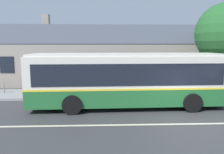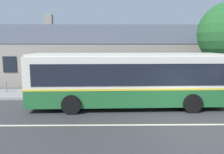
{
  "view_description": "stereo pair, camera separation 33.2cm",
  "coord_description": "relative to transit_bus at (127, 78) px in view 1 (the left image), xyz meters",
  "views": [
    {
      "loc": [
        -3.95,
        -9.16,
        3.47
      ],
      "look_at": [
        -3.45,
        3.27,
        1.66
      ],
      "focal_mm": 35.0,
      "sensor_mm": 36.0,
      "label": 1
    },
    {
      "loc": [
        -3.61,
        -9.17,
        3.47
      ],
      "look_at": [
        -3.45,
        3.27,
        1.66
      ],
      "focal_mm": 35.0,
      "sensor_mm": 36.0,
      "label": 2
    }
  ],
  "objects": [
    {
      "name": "community_building",
      "position": [
        0.28,
        9.76,
        0.27
      ],
      "size": [
        27.27,
        8.21,
        6.54
      ],
      "color": "gray",
      "rests_on": "ground"
    },
    {
      "name": "transit_bus",
      "position": [
        0.0,
        0.0,
        0.0
      ],
      "size": [
        10.8,
        2.96,
        3.03
      ],
      "color": "#236633",
      "rests_on": "ground"
    },
    {
      "name": "ground_plane",
      "position": [
        2.62,
        -2.9,
        -1.63
      ],
      "size": [
        300.0,
        300.0,
        0.0
      ],
      "primitive_type": "plane",
      "color": "#38383A"
    },
    {
      "name": "lane_divider_stripe",
      "position": [
        2.62,
        -2.9,
        -1.63
      ],
      "size": [
        60.0,
        0.16,
        0.01
      ],
      "primitive_type": "cube",
      "color": "beige",
      "rests_on": "ground"
    },
    {
      "name": "sidewalk_far",
      "position": [
        2.62,
        3.1,
        -1.56
      ],
      "size": [
        60.0,
        3.0,
        0.15
      ],
      "primitive_type": "cube",
      "color": "gray",
      "rests_on": "ground"
    },
    {
      "name": "street_tree_primary",
      "position": [
        7.55,
        3.81,
        2.56
      ],
      "size": [
        4.45,
        4.45,
        6.57
      ],
      "color": "#4C3828",
      "rests_on": "ground"
    },
    {
      "name": "bench_by_building",
      "position": [
        -5.23,
        2.39,
        -1.07
      ],
      "size": [
        1.62,
        0.51,
        0.94
      ],
      "color": "#4C4C4C",
      "rests_on": "sidewalk_far"
    }
  ]
}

